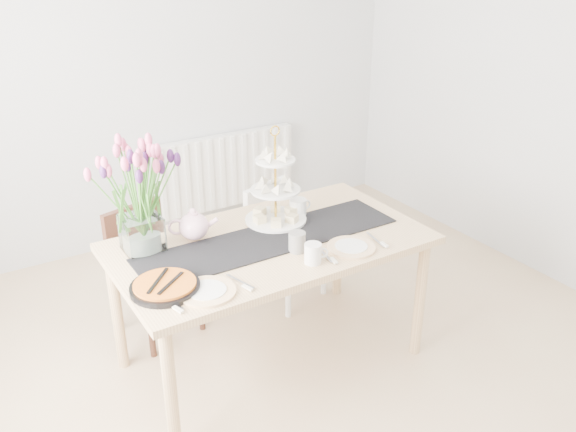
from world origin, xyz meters
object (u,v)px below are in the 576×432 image
teapot (194,226)px  mug_white (313,253)px  dining_table (270,253)px  chair_brown (147,262)px  chair_white (277,234)px  plate_right (351,247)px  tulip_vase (136,181)px  plate_left (207,292)px  tart_tin (165,287)px  mug_grey (297,242)px  cake_stand (276,198)px  radiator (226,171)px  cream_jug (298,207)px

teapot → mug_white: size_ratio=2.50×
dining_table → chair_brown: 0.84m
chair_white → plate_right: (-0.10, -0.89, 0.33)m
tulip_vase → teapot: size_ratio=2.72×
mug_white → plate_left: mug_white is taller
tart_tin → mug_grey: (0.69, 0.00, 0.03)m
cake_stand → radiator: bearing=73.3°
radiator → plate_right: size_ratio=4.89×
radiator → tart_tin: tart_tin is taller
cake_stand → plate_left: bearing=-143.5°
radiator → dining_table: bearing=-109.2°
mug_grey → chair_white: bearing=21.0°
chair_brown → cream_jug: cream_jug is taller
cream_jug → plate_left: cream_jug is taller
tart_tin → mug_grey: mug_grey is taller
radiator → tart_tin: 2.33m
plate_right → mug_grey: bearing=153.8°
teapot → chair_white: bearing=52.4°
chair_white → tulip_vase: 1.26m
chair_white → cake_stand: (-0.26, -0.43, 0.46)m
tulip_vase → plate_right: bearing=-30.8°
chair_brown → chair_white: chair_brown is taller
mug_grey → plate_right: size_ratio=0.41×
radiator → mug_grey: size_ratio=11.91×
teapot → mug_grey: size_ratio=2.46×
tart_tin → plate_left: bearing=-38.7°
plate_left → cream_jug: bearing=31.5°
cake_stand → plate_left: (-0.63, -0.47, -0.13)m
tulip_vase → teapot: bearing=-6.0°
cream_jug → plate_right: cream_jug is taller
radiator → mug_white: mug_white is taller
radiator → plate_left: (-1.11, -2.06, 0.31)m
dining_table → plate_right: size_ratio=6.53×
radiator → plate_right: plate_right is taller
chair_white → tulip_vase: bearing=-177.0°
cream_jug → radiator: bearing=81.3°
chair_brown → chair_white: 0.86m
cake_stand → plate_right: cake_stand is taller
tart_tin → cake_stand: bearing=24.2°
tart_tin → plate_right: tart_tin is taller
cake_stand → plate_left: size_ratio=1.90×
cake_stand → cream_jug: size_ratio=5.09×
mug_grey → plate_left: mug_grey is taller
radiator → plate_left: size_ratio=4.64×
chair_white → cream_jug: (-0.11, -0.42, 0.37)m
chair_brown → plate_left: size_ratio=2.98×
chair_brown → plate_right: chair_brown is taller
teapot → cream_jug: teapot is taller
radiator → chair_white: size_ratio=1.60×
plate_left → mug_white: bearing=-2.0°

